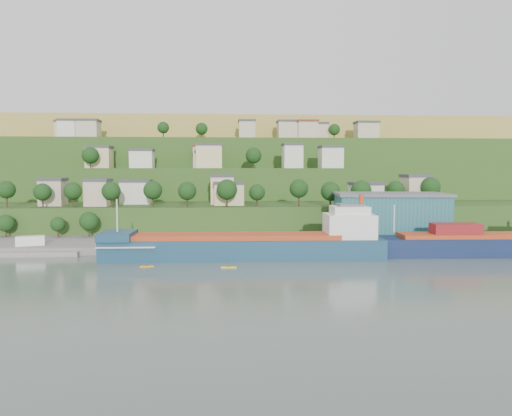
{
  "coord_description": "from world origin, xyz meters",
  "views": [
    {
      "loc": [
        0.55,
        -111.09,
        21.43
      ],
      "look_at": [
        9.26,
        15.0,
        11.7
      ],
      "focal_mm": 35.0,
      "sensor_mm": 36.0,
      "label": 1
    }
  ],
  "objects": [
    {
      "name": "hillside",
      "position": [
        0.0,
        168.72,
        0.08
      ],
      "size": [
        360.0,
        210.91,
        96.0
      ],
      "color": "#284719",
      "rests_on": "ground"
    },
    {
      "name": "quay",
      "position": [
        20.0,
        28.0,
        0.0
      ],
      "size": [
        220.0,
        26.0,
        4.0
      ],
      "primitive_type": "cube",
      "color": "slate",
      "rests_on": "ground"
    },
    {
      "name": "pebble_beach",
      "position": [
        -55.0,
        22.0,
        0.0
      ],
      "size": [
        40.0,
        18.0,
        2.4
      ],
      "primitive_type": "cube",
      "color": "slate",
      "rests_on": "ground"
    },
    {
      "name": "cargo_ship_near",
      "position": [
        7.93,
        8.49,
        2.77
      ],
      "size": [
        67.86,
        12.59,
        17.37
      ],
      "rotation": [
        0.0,
        0.0,
        -0.03
      ],
      "color": "#15394F",
      "rests_on": "ground"
    },
    {
      "name": "warehouse",
      "position": [
        48.83,
        28.51,
        8.43
      ],
      "size": [
        32.95,
        22.38,
        12.8
      ],
      "rotation": [
        0.0,
        0.0,
        -0.11
      ],
      "color": "#1F545F",
      "rests_on": "quay"
    },
    {
      "name": "dinghy",
      "position": [
        -41.51,
        19.35,
        1.59
      ],
      "size": [
        4.16,
        2.67,
        0.78
      ],
      "primitive_type": "cube",
      "rotation": [
        0.0,
        0.0,
        -0.34
      ],
      "color": "silver",
      "rests_on": "pebble_beach"
    },
    {
      "name": "kayak_yellow",
      "position": [
        2.03,
        -3.24,
        0.25
      ],
      "size": [
        3.44,
        0.77,
        0.85
      ],
      "rotation": [
        0.0,
        0.0,
        -0.05
      ],
      "color": "yellow",
      "rests_on": "ground"
    },
    {
      "name": "ground",
      "position": [
        0.0,
        0.0,
        0.0
      ],
      "size": [
        500.0,
        500.0,
        0.0
      ],
      "primitive_type": "plane",
      "color": "#495952",
      "rests_on": "ground"
    },
    {
      "name": "kayak_orange",
      "position": [
        -16.08,
        -0.81,
        0.22
      ],
      "size": [
        3.09,
        1.06,
        0.76
      ],
      "rotation": [
        0.0,
        0.0,
        0.18
      ],
      "color": "orange",
      "rests_on": "ground"
    },
    {
      "name": "cargo_ship_far",
      "position": [
        70.91,
        8.7,
        2.53
      ],
      "size": [
        59.44,
        12.48,
        16.04
      ],
      "rotation": [
        0.0,
        0.0,
        -0.04
      ],
      "color": "#0C1837",
      "rests_on": "ground"
    },
    {
      "name": "caravan",
      "position": [
        -48.61,
        19.7,
        2.8
      ],
      "size": [
        7.39,
        4.72,
        3.2
      ],
      "primitive_type": "cube",
      "rotation": [
        0.0,
        0.0,
        0.29
      ],
      "color": "white",
      "rests_on": "pebble_beach"
    }
  ]
}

